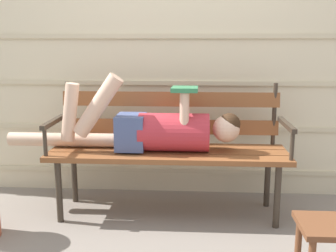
{
  "coord_description": "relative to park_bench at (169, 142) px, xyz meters",
  "views": [
    {
      "loc": [
        0.17,
        -2.7,
        1.25
      ],
      "look_at": [
        0.0,
        0.09,
        0.66
      ],
      "focal_mm": 43.46,
      "sensor_mm": 36.0,
      "label": 1
    }
  ],
  "objects": [
    {
      "name": "park_bench",
      "position": [
        0.0,
        0.0,
        0.0
      ],
      "size": [
        1.7,
        0.49,
        0.94
      ],
      "color": "brown",
      "rests_on": "ground"
    },
    {
      "name": "ground_plane",
      "position": [
        0.0,
        -0.16,
        -0.52
      ],
      "size": [
        12.0,
        12.0,
        0.0
      ],
      "primitive_type": "plane",
      "color": "gray"
    },
    {
      "name": "house_siding",
      "position": [
        0.0,
        0.41,
        0.76
      ],
      "size": [
        4.84,
        0.08,
        2.56
      ],
      "color": "beige",
      "rests_on": "ground"
    },
    {
      "name": "reclining_person",
      "position": [
        -0.1,
        -0.07,
        0.12
      ],
      "size": [
        1.69,
        0.27,
        0.56
      ],
      "color": "#B72D38"
    }
  ]
}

